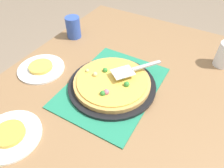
# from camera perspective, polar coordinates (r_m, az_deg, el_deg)

# --- Properties ---
(ground_plane) EXTENTS (8.00, 8.00, 0.00)m
(ground_plane) POSITION_cam_1_polar(r_m,az_deg,el_deg) (1.54, 0.00, -21.08)
(ground_plane) COLOR #84705B
(dining_table) EXTENTS (1.40, 1.00, 0.75)m
(dining_table) POSITION_cam_1_polar(r_m,az_deg,el_deg) (1.00, 0.00, -5.35)
(dining_table) COLOR olive
(dining_table) RESTS_ON ground_plane
(placemat) EXTENTS (0.48, 0.36, 0.01)m
(placemat) POSITION_cam_1_polar(r_m,az_deg,el_deg) (0.92, 0.00, -0.77)
(placemat) COLOR #237F5B
(placemat) RESTS_ON dining_table
(pizza_pan) EXTENTS (0.38, 0.38, 0.01)m
(pizza_pan) POSITION_cam_1_polar(r_m,az_deg,el_deg) (0.91, 0.00, -0.32)
(pizza_pan) COLOR black
(pizza_pan) RESTS_ON placemat
(pizza) EXTENTS (0.33, 0.33, 0.05)m
(pizza) POSITION_cam_1_polar(r_m,az_deg,el_deg) (0.89, -0.01, 0.59)
(pizza) COLOR tan
(pizza) RESTS_ON pizza_pan
(plate_near_left) EXTENTS (0.22, 0.22, 0.01)m
(plate_near_left) POSITION_cam_1_polar(r_m,az_deg,el_deg) (0.84, -26.01, -12.51)
(plate_near_left) COLOR white
(plate_near_left) RESTS_ON dining_table
(plate_far_right) EXTENTS (0.22, 0.22, 0.01)m
(plate_far_right) POSITION_cam_1_polar(r_m,az_deg,el_deg) (1.06, -18.73, 3.98)
(plate_far_right) COLOR white
(plate_far_right) RESTS_ON dining_table
(served_slice_left) EXTENTS (0.11, 0.11, 0.02)m
(served_slice_left) POSITION_cam_1_polar(r_m,az_deg,el_deg) (0.83, -26.29, -12.00)
(served_slice_left) COLOR gold
(served_slice_left) RESTS_ON plate_near_left
(served_slice_right) EXTENTS (0.11, 0.11, 0.02)m
(served_slice_right) POSITION_cam_1_polar(r_m,az_deg,el_deg) (1.05, -18.89, 4.52)
(served_slice_right) COLOR #EAB747
(served_slice_right) RESTS_ON plate_far_right
(cup_far) EXTENTS (0.08, 0.08, 0.12)m
(cup_far) POSITION_cam_1_polar(r_m,az_deg,el_deg) (1.24, -10.52, 14.97)
(cup_far) COLOR #3351AD
(cup_far) RESTS_ON dining_table
(pizza_server) EXTENTS (0.21, 0.17, 0.01)m
(pizza_server) POSITION_cam_1_polar(r_m,az_deg,el_deg) (0.90, 5.72, 3.99)
(pizza_server) COLOR silver
(pizza_server) RESTS_ON pizza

